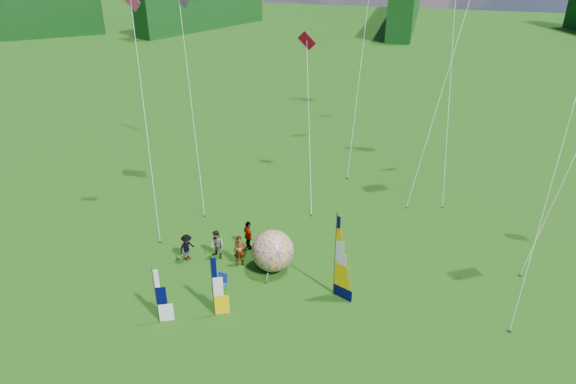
% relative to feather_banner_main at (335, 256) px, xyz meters
% --- Properties ---
extents(ground, '(220.00, 220.00, 0.00)m').
position_rel_feather_banner_main_xyz_m(ground, '(-1.43, -3.88, -2.31)').
color(ground, '#264A11').
rests_on(ground, ground).
extents(treeline_ring, '(210.00, 210.00, 8.00)m').
position_rel_feather_banner_main_xyz_m(treeline_ring, '(-1.43, -3.88, 1.69)').
color(treeline_ring, '#0E3B13').
rests_on(treeline_ring, ground).
extents(feather_banner_main, '(1.19, 0.60, 4.62)m').
position_rel_feather_banner_main_xyz_m(feather_banner_main, '(0.00, 0.00, 0.00)').
color(feather_banner_main, '#020439').
rests_on(feather_banner_main, ground).
extents(side_banner_left, '(0.89, 0.48, 3.32)m').
position_rel_feather_banner_main_xyz_m(side_banner_left, '(-5.25, -3.06, -0.65)').
color(side_banner_left, '#F2BA00').
rests_on(side_banner_left, ground).
extents(side_banner_far, '(0.86, 0.47, 3.03)m').
position_rel_feather_banner_main_xyz_m(side_banner_far, '(-7.62, -4.19, -0.80)').
color(side_banner_far, white).
rests_on(side_banner_far, ground).
extents(bol_inflatable, '(2.70, 2.70, 2.30)m').
position_rel_feather_banner_main_xyz_m(bol_inflatable, '(-3.60, 1.32, -1.16)').
color(bol_inflatable, navy).
rests_on(bol_inflatable, ground).
extents(spectator_a, '(0.75, 0.58, 1.81)m').
position_rel_feather_banner_main_xyz_m(spectator_a, '(-5.47, 1.21, -1.41)').
color(spectator_a, '#66594C').
rests_on(spectator_a, ground).
extents(spectator_b, '(0.94, 0.71, 1.74)m').
position_rel_feather_banner_main_xyz_m(spectator_b, '(-6.92, 1.50, -1.44)').
color(spectator_b, '#66594C').
rests_on(spectator_b, ground).
extents(spectator_c, '(0.75, 1.12, 1.62)m').
position_rel_feather_banner_main_xyz_m(spectator_c, '(-8.47, 0.89, -1.50)').
color(spectator_c, '#66594C').
rests_on(spectator_c, ground).
extents(spectator_d, '(1.04, 1.06, 1.80)m').
position_rel_feather_banner_main_xyz_m(spectator_d, '(-5.51, 2.83, -1.41)').
color(spectator_d, '#66594C').
rests_on(spectator_d, ground).
extents(camp_chair, '(0.65, 0.65, 0.97)m').
position_rel_feather_banner_main_xyz_m(camp_chair, '(-5.64, -1.25, -1.82)').
color(camp_chair, navy).
rests_on(camp_chair, ground).
extents(kite_whale, '(8.59, 15.02, 18.92)m').
position_rel_feather_banner_main_xyz_m(kite_whale, '(4.92, 16.80, 7.15)').
color(kite_whale, black).
rests_on(kite_whale, ground).
extents(kite_rainbow_delta, '(11.58, 13.44, 15.02)m').
position_rel_feather_banner_main_xyz_m(kite_rainbow_delta, '(-11.44, 9.17, 5.20)').
color(kite_rainbow_delta, '#F55139').
rests_on(kite_rainbow_delta, ground).
extents(kite_parafoil, '(8.57, 11.21, 14.65)m').
position_rel_feather_banner_main_xyz_m(kite_parafoil, '(9.43, 2.64, 5.01)').
color(kite_parafoil, '#B50914').
rests_on(kite_parafoil, ground).
extents(small_kite_red, '(7.20, 12.49, 10.49)m').
position_rel_feather_banner_main_xyz_m(small_kite_red, '(-4.10, 12.10, 2.93)').
color(small_kite_red, red).
rests_on(small_kite_red, ground).
extents(small_kite_orange, '(9.39, 12.77, 17.28)m').
position_rel_feather_banner_main_xyz_m(small_kite_orange, '(4.68, 14.57, 6.33)').
color(small_kite_orange, '#EE5E07').
rests_on(small_kite_orange, ground).
extents(small_kite_pink, '(7.20, 9.39, 14.01)m').
position_rel_feather_banner_main_xyz_m(small_kite_pink, '(-12.57, 5.14, 4.70)').
color(small_kite_pink, '#FF3A79').
rests_on(small_kite_pink, ground).
extents(small_kite_green, '(4.84, 13.75, 19.29)m').
position_rel_feather_banner_main_xyz_m(small_kite_green, '(-1.52, 19.11, 7.33)').
color(small_kite_green, green).
rests_on(small_kite_green, ground).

